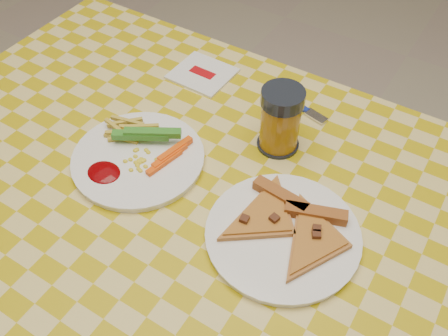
{
  "coord_description": "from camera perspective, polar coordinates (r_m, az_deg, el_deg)",
  "views": [
    {
      "loc": [
        0.32,
        -0.43,
        1.44
      ],
      "look_at": [
        0.0,
        0.08,
        0.78
      ],
      "focal_mm": 40.0,
      "sensor_mm": 36.0,
      "label": 1
    }
  ],
  "objects": [
    {
      "name": "table",
      "position": [
        0.92,
        -2.78,
        -7.03
      ],
      "size": [
        1.28,
        0.88,
        0.76
      ],
      "color": "silver",
      "rests_on": "ground"
    },
    {
      "name": "plate_left",
      "position": [
        0.94,
        -9.75,
        0.97
      ],
      "size": [
        0.32,
        0.32,
        0.01
      ],
      "primitive_type": "cylinder",
      "rotation": [
        0.0,
        0.0,
        -0.4
      ],
      "color": "white",
      "rests_on": "table"
    },
    {
      "name": "plate_right",
      "position": [
        0.82,
        6.72,
        -7.69
      ],
      "size": [
        0.27,
        0.27,
        0.01
      ],
      "primitive_type": "cylinder",
      "rotation": [
        0.0,
        0.0,
        -0.09
      ],
      "color": "white",
      "rests_on": "table"
    },
    {
      "name": "fries_veggies",
      "position": [
        0.94,
        -9.67,
        2.47
      ],
      "size": [
        0.19,
        0.18,
        0.04
      ],
      "color": "gold",
      "rests_on": "plate_left"
    },
    {
      "name": "pizza_slices",
      "position": [
        0.82,
        7.43,
        -6.44
      ],
      "size": [
        0.25,
        0.23,
        0.02
      ],
      "color": "#B97D39",
      "rests_on": "plate_right"
    },
    {
      "name": "drink_glass",
      "position": [
        0.92,
        6.47,
        5.45
      ],
      "size": [
        0.08,
        0.08,
        0.13
      ],
      "color": "black",
      "rests_on": "table"
    },
    {
      "name": "napkin",
      "position": [
        1.12,
        -2.48,
        10.72
      ],
      "size": [
        0.13,
        0.12,
        0.01
      ],
      "rotation": [
        0.0,
        0.0,
        -0.02
      ],
      "color": "white",
      "rests_on": "table"
    },
    {
      "name": "fork",
      "position": [
        1.05,
        8.33,
        7.18
      ],
      "size": [
        0.15,
        0.05,
        0.01
      ],
      "rotation": [
        0.0,
        0.0,
        -0.24
      ],
      "color": "navy",
      "rests_on": "table"
    }
  ]
}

